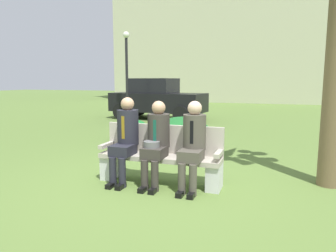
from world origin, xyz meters
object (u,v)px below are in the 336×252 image
at_px(seated_man_left, 126,135).
at_px(building_backdrop, 223,19).
at_px(park_bench, 161,156).
at_px(seated_man_middle, 156,139).
at_px(shrub_mid_lawn, 132,130).
at_px(street_lamp, 127,67).
at_px(shrub_near_bench, 182,136).
at_px(parked_car_near, 157,99).
at_px(seated_man_right, 193,141).

height_order(seated_man_left, building_backdrop, building_backdrop).
distance_m(park_bench, seated_man_middle, 0.32).
xyz_separation_m(shrub_mid_lawn, street_lamp, (-1.70, 3.17, 1.80)).
xyz_separation_m(shrub_near_bench, parked_car_near, (-2.76, 5.74, 0.43)).
distance_m(seated_man_left, shrub_mid_lawn, 3.51).
height_order(seated_man_middle, shrub_mid_lawn, seated_man_middle).
distance_m(seated_man_middle, shrub_mid_lawn, 3.76).
height_order(seated_man_right, parked_car_near, parked_car_near).
bearing_deg(shrub_near_bench, parked_car_near, 115.70).
xyz_separation_m(parked_car_near, street_lamp, (-0.67, -1.43, 1.25)).
xyz_separation_m(park_bench, parked_car_near, (-2.99, 7.67, 0.42)).
relative_size(seated_man_middle, street_lamp, 0.38).
xyz_separation_m(park_bench, seated_man_right, (0.54, -0.13, 0.30)).
bearing_deg(street_lamp, park_bench, -59.64).
bearing_deg(seated_man_middle, shrub_mid_lawn, 121.10).
distance_m(seated_man_left, seated_man_right, 1.09).
height_order(seated_man_right, street_lamp, street_lamp).
bearing_deg(street_lamp, building_backdrop, 86.69).
relative_size(parked_car_near, building_backdrop, 0.24).
height_order(park_bench, parked_car_near, parked_car_near).
distance_m(seated_man_right, street_lamp, 7.74).
distance_m(seated_man_right, shrub_near_bench, 2.21).
distance_m(seated_man_left, street_lamp, 7.20).
bearing_deg(seated_man_middle, parked_car_near, 110.80).
bearing_deg(shrub_mid_lawn, parked_car_near, 102.67).
relative_size(shrub_near_bench, street_lamp, 0.39).
relative_size(seated_man_left, parked_car_near, 0.33).
distance_m(shrub_near_bench, shrub_mid_lawn, 2.07).
height_order(seated_man_middle, street_lamp, street_lamp).
distance_m(seated_man_middle, building_backdrop, 23.20).
height_order(shrub_mid_lawn, street_lamp, street_lamp).
relative_size(seated_man_left, shrub_near_bench, 1.01).
relative_size(seated_man_right, building_backdrop, 0.08).
distance_m(park_bench, street_lamp, 7.41).
distance_m(seated_man_middle, seated_man_right, 0.57).
bearing_deg(seated_man_left, park_bench, 12.68).
bearing_deg(seated_man_right, shrub_mid_lawn, 128.04).
bearing_deg(shrub_near_bench, shrub_mid_lawn, 146.61).
relative_size(shrub_mid_lawn, parked_car_near, 0.22).
bearing_deg(shrub_near_bench, street_lamp, 128.50).
relative_size(park_bench, building_backdrop, 0.12).
height_order(seated_man_right, building_backdrop, building_backdrop).
xyz_separation_m(seated_man_left, street_lamp, (-3.11, 6.36, 1.34)).
bearing_deg(seated_man_left, street_lamp, 116.05).
bearing_deg(seated_man_right, seated_man_middle, -179.30).
height_order(shrub_near_bench, shrub_mid_lawn, shrub_near_bench).
bearing_deg(parked_car_near, park_bench, -68.72).
relative_size(seated_man_middle, building_backdrop, 0.08).
xyz_separation_m(seated_man_right, building_backdrop, (-3.28, 22.27, 5.88)).
distance_m(park_bench, shrub_mid_lawn, 3.63).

